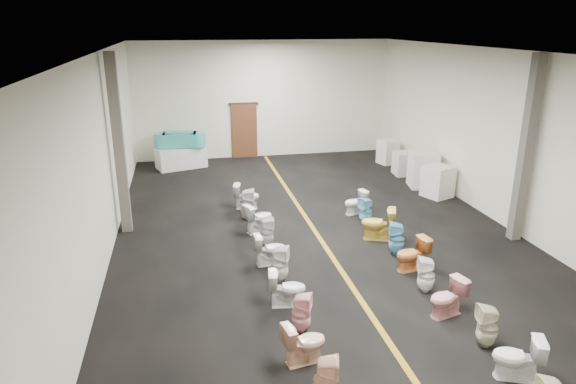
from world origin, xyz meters
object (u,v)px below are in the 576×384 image
object	(u,v)px
toilet_left_4	(287,288)
toilet_right_8	(366,211)
toilet_left_3	(301,313)
toilet_right_3	(447,298)
toilet_right_1	(517,358)
toilet_right_7	(378,224)
toilet_right_5	(412,254)
appliance_crate_c	(405,163)
toilet_right_9	(355,202)
toilet_left_9	(247,204)
toilet_left_8	(258,218)
appliance_crate_d	(388,152)
display_table	(181,157)
bathtub	(180,139)
toilet_left_10	(247,196)
appliance_crate_b	(423,169)
toilet_right_4	(426,275)
toilet_right_2	(487,326)
toilet_left_5	(280,264)
toilet_left_6	(270,249)
toilet_left_1	(326,381)
toilet_right_6	(397,239)
toilet_left_2	(304,343)
toilet_left_7	(267,232)

from	to	relation	value
toilet_left_4	toilet_right_8	distance (m)	4.61
toilet_left_3	toilet_right_3	world-z (taller)	toilet_left_3
toilet_right_1	toilet_right_7	xyz separation A→B (m)	(-0.12, 5.38, 0.05)
toilet_right_7	toilet_right_5	bearing A→B (deg)	26.13
appliance_crate_c	toilet_right_9	distance (m)	4.49
appliance_crate_c	toilet_left_9	bearing A→B (deg)	-152.21
toilet_left_8	toilet_right_5	world-z (taller)	toilet_left_8
appliance_crate_d	display_table	bearing A→B (deg)	172.51
bathtub	toilet_left_10	world-z (taller)	bathtub
appliance_crate_b	toilet_right_9	distance (m)	3.56
toilet_right_1	toilet_left_4	bearing A→B (deg)	-110.33
toilet_left_8	toilet_left_9	bearing A→B (deg)	-13.46
toilet_left_8	toilet_right_4	world-z (taller)	toilet_left_8
toilet_right_3	toilet_right_2	bearing A→B (deg)	-5.25
toilet_left_5	toilet_right_5	distance (m)	2.90
toilet_left_9	toilet_right_9	size ratio (longest dim) A/B	1.29
toilet_left_4	appliance_crate_d	bearing A→B (deg)	-23.21
toilet_left_9	toilet_right_7	xyz separation A→B (m)	(2.99, -2.03, -0.02)
toilet_right_5	toilet_right_7	xyz separation A→B (m)	(-0.11, 1.72, 0.04)
toilet_left_6	toilet_right_2	size ratio (longest dim) A/B	0.95
toilet_right_9	toilet_left_1	bearing A→B (deg)	-35.73
toilet_left_5	toilet_left_8	bearing A→B (deg)	21.78
toilet_left_1	toilet_right_7	xyz separation A→B (m)	(2.84, 5.31, 0.04)
toilet_left_4	toilet_left_6	size ratio (longest dim) A/B	0.99
toilet_left_5	toilet_right_6	size ratio (longest dim) A/B	1.00
toilet_left_5	toilet_right_6	distance (m)	2.98
toilet_left_6	toilet_left_5	bearing A→B (deg)	-179.16
toilet_left_2	toilet_right_7	size ratio (longest dim) A/B	0.85
toilet_left_10	toilet_right_7	distance (m)	4.09
display_table	toilet_right_7	distance (m)	9.06
toilet_left_2	toilet_left_9	bearing A→B (deg)	-9.79
toilet_right_5	toilet_right_7	bearing A→B (deg)	174.41
toilet_right_5	toilet_right_7	world-z (taller)	toilet_right_7
toilet_left_10	toilet_right_5	bearing A→B (deg)	-132.82
appliance_crate_c	toilet_right_7	bearing A→B (deg)	-120.10
toilet_left_6	appliance_crate_c	bearing A→B (deg)	-48.00
toilet_right_5	toilet_right_7	distance (m)	1.72
toilet_right_4	toilet_right_6	size ratio (longest dim) A/B	0.95
toilet_left_3	toilet_right_5	bearing A→B (deg)	-34.36
toilet_left_9	toilet_left_10	size ratio (longest dim) A/B	1.16
display_table	toilet_left_2	world-z (taller)	display_table
appliance_crate_d	toilet_left_7	xyz separation A→B (m)	(-5.77, -6.56, -0.09)
toilet_right_5	bathtub	bearing A→B (deg)	-162.45
toilet_left_6	toilet_left_1	bearing A→B (deg)	176.46
toilet_left_9	toilet_left_4	bearing A→B (deg)	-167.75
toilet_right_4	appliance_crate_c	bearing A→B (deg)	174.32
toilet_right_6	toilet_right_9	bearing A→B (deg)	-161.65
display_table	toilet_right_4	size ratio (longest dim) A/B	2.32
toilet_right_4	toilet_right_5	world-z (taller)	toilet_right_4
toilet_right_7	toilet_left_5	bearing A→B (deg)	-37.32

